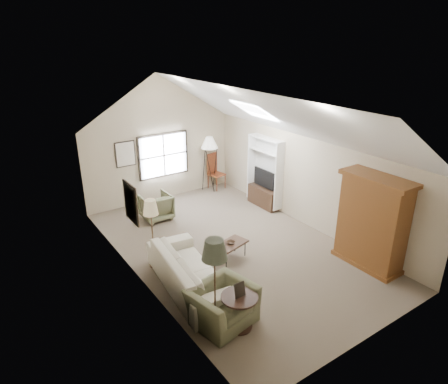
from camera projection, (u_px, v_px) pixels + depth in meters
room_shell at (234, 123)px, 8.98m from camera, size 5.01×8.01×4.00m
window at (164, 155)px, 12.72m from camera, size 1.72×0.08×1.42m
skylight at (254, 110)px, 10.34m from camera, size 0.80×1.20×0.52m
wall_art at (128, 177)px, 10.03m from camera, size 1.97×3.71×0.88m
armoire at (372, 222)px, 9.08m from camera, size 0.60×1.50×2.20m
tv_alcove at (265, 171)px, 12.20m from camera, size 0.32×1.30×2.10m
media_console at (263, 197)px, 12.51m from camera, size 0.34×1.18×0.60m
tv_panel at (264, 178)px, 12.27m from camera, size 0.05×0.90×0.55m
sofa at (191, 271)px, 8.49m from camera, size 1.38×2.85×0.80m
armchair_near at (222, 305)px, 7.48m from camera, size 1.31×1.19×0.74m
armchair_far at (156, 207)px, 11.62m from camera, size 0.81×0.84×0.76m
coffee_table at (231, 251)px, 9.60m from camera, size 0.92×0.65×0.43m
bowl at (231, 242)px, 9.52m from camera, size 0.24×0.24×0.05m
side_table at (239, 312)px, 7.34m from camera, size 0.76×0.76×0.69m
side_chair at (217, 171)px, 13.80m from camera, size 0.57×0.57×1.23m
tripod_lamp at (210, 163)px, 13.52m from camera, size 0.64×0.64×1.92m
dark_lamp at (215, 286)px, 7.05m from camera, size 0.51×0.51×1.91m
tan_lamp at (152, 233)px, 9.07m from camera, size 0.38×0.38×1.72m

